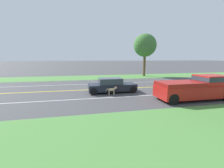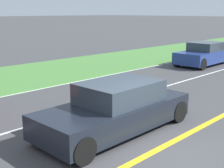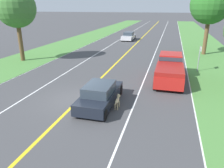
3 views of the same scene
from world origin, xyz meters
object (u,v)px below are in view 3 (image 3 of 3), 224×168
object	(u,v)px
dog	(117,100)
roadside_tree_right_far	(211,4)
street_sign	(200,55)
ego_car	(100,95)
roadside_tree_left_near	(16,8)
pickup_truck	(170,68)
oncoming_car	(129,36)

from	to	relation	value
dog	roadside_tree_right_far	distance (m)	19.25
street_sign	ego_car	bearing A→B (deg)	-125.14
roadside_tree_left_near	pickup_truck	bearing A→B (deg)	-9.76
dog	roadside_tree_left_near	distance (m)	16.16
roadside_tree_right_far	roadside_tree_left_near	xyz separation A→B (m)	(-19.39, -8.57, -0.38)
pickup_truck	street_sign	xyz separation A→B (m)	(2.47, 3.19, 0.52)
ego_car	dog	bearing A→B (deg)	-7.89
oncoming_car	street_sign	size ratio (longest dim) A/B	1.88
ego_car	dog	distance (m)	1.13
ego_car	oncoming_car	xyz separation A→B (m)	(-3.41, 26.53, 0.01)
dog	roadside_tree_left_near	bearing A→B (deg)	144.52
roadside_tree_right_far	roadside_tree_left_near	distance (m)	21.21
oncoming_car	ego_car	bearing A→B (deg)	97.33
oncoming_car	street_sign	world-z (taller)	street_sign
pickup_truck	oncoming_car	xyz separation A→B (m)	(-7.31, 20.68, -0.31)
ego_car	street_sign	bearing A→B (deg)	54.86
dog	street_sign	bearing A→B (deg)	59.09
pickup_truck	roadside_tree_left_near	distance (m)	16.35
dog	roadside_tree_left_near	world-z (taller)	roadside_tree_left_near
dog	pickup_truck	distance (m)	6.64
pickup_truck	street_sign	world-z (taller)	street_sign
street_sign	roadside_tree_right_far	bearing A→B (deg)	79.96
ego_car	oncoming_car	distance (m)	26.75
roadside_tree_left_near	street_sign	distance (m)	18.40
pickup_truck	ego_car	bearing A→B (deg)	-123.68
pickup_truck	roadside_tree_left_near	xyz separation A→B (m)	(-15.50, 2.67, 4.46)
ego_car	oncoming_car	world-z (taller)	oncoming_car
pickup_truck	roadside_tree_right_far	world-z (taller)	roadside_tree_right_far
ego_car	roadside_tree_left_near	size ratio (longest dim) A/B	0.60
street_sign	pickup_truck	bearing A→B (deg)	-127.68
ego_car	street_sign	size ratio (longest dim) A/B	1.92
dog	roadside_tree_left_near	xyz separation A→B (m)	(-12.71, 8.67, 4.94)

